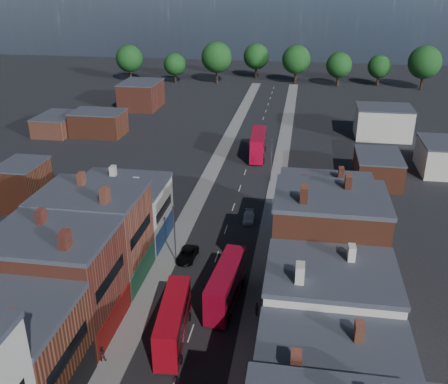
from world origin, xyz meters
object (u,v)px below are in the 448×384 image
(bus_2, at_px, (258,144))
(ped_1, at_px, (102,354))
(bus_1, at_px, (226,284))
(car_3, at_px, (249,217))
(bus_0, at_px, (173,321))
(car_2, at_px, (187,255))
(ped_3, at_px, (257,309))

(bus_2, bearing_deg, ped_1, -100.94)
(bus_1, relative_size, car_3, 2.65)
(car_3, bearing_deg, bus_2, 90.12)
(bus_0, bearing_deg, ped_1, -151.73)
(car_2, bearing_deg, ped_1, -97.85)
(bus_2, bearing_deg, car_2, -99.72)
(ped_3, bearing_deg, ped_1, 107.51)
(bus_0, xyz_separation_m, car_2, (-2.30, 16.14, -1.78))
(bus_0, height_order, ped_3, bus_0)
(car_3, xyz_separation_m, ped_3, (3.61, -23.39, 0.36))
(bus_2, xyz_separation_m, car_2, (-5.30, -42.50, -2.15))
(bus_1, xyz_separation_m, bus_2, (-1.34, 51.18, 0.31))
(bus_1, height_order, car_2, bus_1)
(bus_1, distance_m, bus_2, 51.20)
(ped_3, bearing_deg, bus_2, -10.66)
(bus_0, relative_size, car_3, 2.59)
(ped_1, bearing_deg, bus_2, -112.48)
(bus_0, distance_m, ped_1, 7.63)
(bus_2, relative_size, car_3, 2.95)
(car_2, xyz_separation_m, ped_1, (-3.90, -20.31, 0.26))
(bus_1, height_order, ped_1, bus_1)
(ped_3, bearing_deg, bus_0, 107.31)
(car_3, height_order, ped_1, ped_1)
(ped_1, distance_m, ped_3, 17.24)
(bus_2, xyz_separation_m, car_3, (1.54, -29.85, -2.22))
(car_2, bearing_deg, bus_0, -78.87)
(bus_2, xyz_separation_m, ped_1, (-9.20, -62.81, -1.89))
(ped_1, bearing_deg, car_2, -115.02)
(bus_2, height_order, car_3, bus_2)
(bus_2, height_order, ped_3, bus_2)
(car_2, bearing_deg, bus_2, 85.91)
(ped_1, height_order, ped_3, ped_3)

